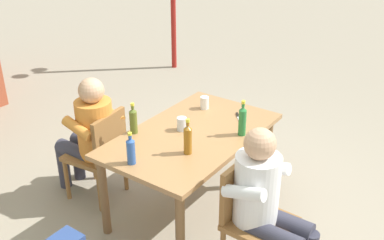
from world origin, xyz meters
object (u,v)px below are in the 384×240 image
object	(u,v)px
bottle_amber	(188,139)
bottle_olive	(133,120)
cup_glass	(182,124)
cup_white	(205,103)
chair_near_left	(251,213)
person_in_white_shirt	(266,199)
bottle_blue	(131,150)
person_in_plaid_shirt	(90,132)
table_knife	(239,118)
dining_table	(192,143)
chair_far_left	(101,151)
bottle_green	(242,120)

from	to	relation	value
bottle_amber	bottle_olive	distance (m)	0.56
cup_glass	cup_white	bearing A→B (deg)	10.23
chair_near_left	person_in_white_shirt	size ratio (longest dim) A/B	0.74
chair_near_left	bottle_blue	distance (m)	0.98
person_in_plaid_shirt	bottle_blue	xyz separation A→B (m)	(-0.30, -0.78, 0.21)
cup_glass	table_knife	distance (m)	0.55
dining_table	table_knife	distance (m)	0.51
dining_table	table_knife	world-z (taller)	table_knife
chair_near_left	bottle_olive	xyz separation A→B (m)	(0.07, 1.16, 0.39)
chair_far_left	bottle_blue	bearing A→B (deg)	-114.82
person_in_white_shirt	table_knife	size ratio (longest dim) A/B	5.97
chair_near_left	cup_white	size ratio (longest dim) A/B	7.49
bottle_olive	cup_glass	world-z (taller)	bottle_olive
bottle_green	cup_white	xyz separation A→B (m)	(0.25, 0.54, -0.07)
chair_far_left	dining_table	bearing A→B (deg)	-66.14
bottle_blue	cup_glass	bearing A→B (deg)	1.04
chair_far_left	table_knife	world-z (taller)	chair_far_left
chair_near_left	bottle_green	world-z (taller)	bottle_green
bottle_blue	bottle_olive	world-z (taller)	bottle_olive
person_in_white_shirt	chair_near_left	bearing A→B (deg)	88.99
bottle_olive	chair_near_left	bearing A→B (deg)	-93.39
dining_table	bottle_blue	bearing A→B (deg)	172.20
cup_glass	cup_white	xyz separation A→B (m)	(0.47, 0.09, 0.00)
person_in_plaid_shirt	bottle_amber	xyz separation A→B (m)	(0.06, -1.04, 0.23)
chair_far_left	cup_white	world-z (taller)	cup_white
dining_table	chair_near_left	xyz separation A→B (m)	(-0.34, -0.76, -0.17)
cup_white	table_knife	bearing A→B (deg)	-89.93
table_knife	cup_white	bearing A→B (deg)	90.07
bottle_amber	table_knife	distance (m)	0.76
person_in_white_shirt	bottle_blue	distance (m)	1.03
person_in_plaid_shirt	bottle_blue	size ratio (longest dim) A/B	4.60
chair_near_left	bottle_green	distance (m)	0.80
dining_table	person_in_white_shirt	xyz separation A→B (m)	(-0.35, -0.87, -0.01)
person_in_white_shirt	cup_glass	distance (m)	1.04
chair_far_left	bottle_amber	distance (m)	1.01
chair_near_left	bottle_blue	xyz separation A→B (m)	(-0.30, 0.85, 0.38)
bottle_green	bottle_amber	bearing A→B (deg)	159.27
person_in_white_shirt	bottle_green	xyz separation A→B (m)	(0.56, 0.52, 0.24)
chair_near_left	cup_glass	xyz separation A→B (m)	(0.34, 0.86, 0.33)
bottle_amber	cup_white	distance (m)	0.83
dining_table	cup_white	bearing A→B (deg)	21.74
person_in_plaid_shirt	cup_white	distance (m)	1.07
bottle_amber	bottle_olive	xyz separation A→B (m)	(0.01, 0.56, -0.01)
chair_far_left	cup_glass	distance (m)	0.81
person_in_white_shirt	bottle_blue	world-z (taller)	person_in_white_shirt
chair_near_left	person_in_plaid_shirt	xyz separation A→B (m)	(-0.00, 1.63, 0.17)
person_in_white_shirt	bottle_green	world-z (taller)	person_in_white_shirt
dining_table	bottle_amber	world-z (taller)	bottle_amber
person_in_plaid_shirt	cup_white	world-z (taller)	person_in_plaid_shirt
chair_near_left	cup_glass	size ratio (longest dim) A/B	7.58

